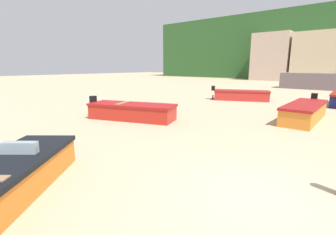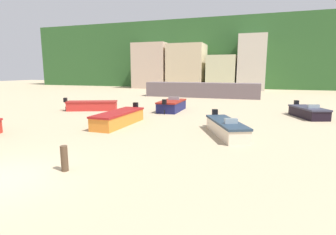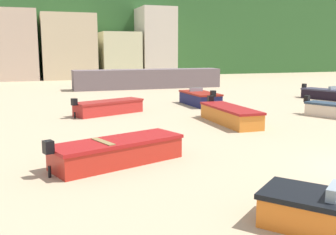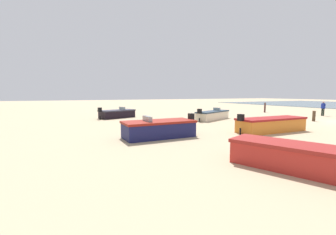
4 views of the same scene
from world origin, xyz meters
TOP-DOWN VIEW (x-y plane):
  - ground_plane at (0.00, 0.00)m, footprint 160.00×160.00m
  - townhouse_left at (-13.51, 47.25)m, footprint 6.99×6.51m
  - townhouse_centre at (-5.98, 47.00)m, footprint 7.17×6.01m
  - boat_red_2 at (-8.00, 3.72)m, footprint 4.98×3.05m
  - boat_orange_3 at (-0.72, 9.31)m, footprint 1.51×5.13m
  - boat_red_5 at (-6.37, 14.54)m, footprint 4.67×2.97m

SIDE VIEW (x-z plane):
  - ground_plane at x=0.00m, z-range 0.00..0.00m
  - boat_red_5 at x=-6.37m, z-range -0.15..1.02m
  - boat_red_2 at x=-8.00m, z-range -0.15..1.02m
  - boat_orange_3 at x=-0.72m, z-range -0.15..1.07m
  - townhouse_centre at x=-5.98m, z-range 0.00..8.81m
  - townhouse_left at x=-13.51m, z-range 0.00..9.19m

